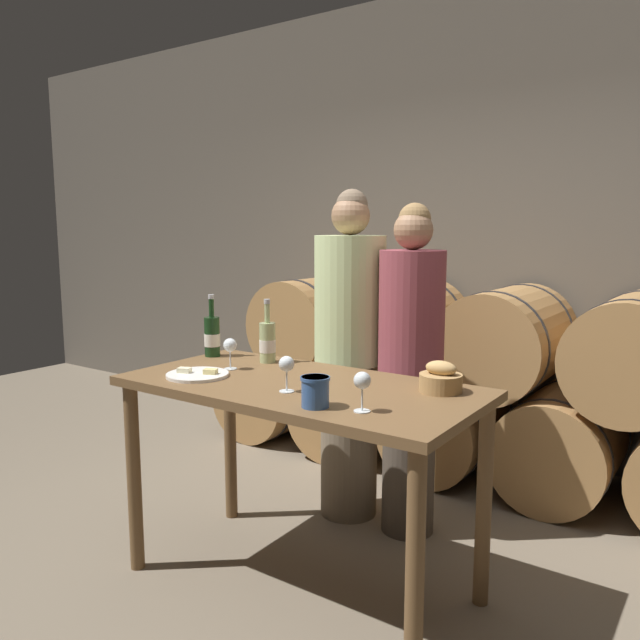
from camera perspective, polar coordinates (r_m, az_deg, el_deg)
The scene contains 14 objects.
ground_plane at distance 3.00m, azimuth -1.79°, elevation -22.98°, with size 10.00×10.00×0.00m, color #726654.
stone_wall_back at distance 4.51m, azimuth 15.03°, elevation 8.58°, with size 10.00×0.12×3.20m.
barrel_stack at distance 4.12m, azimuth 11.90°, elevation -5.71°, with size 3.46×0.85×1.22m.
tasting_table at distance 2.68m, azimuth -1.87°, elevation -8.42°, with size 1.53×0.76×0.92m.
person_left at distance 3.35m, azimuth 2.73°, elevation -3.16°, with size 0.38×0.38×1.76m.
person_right at distance 3.18m, azimuth 8.27°, elevation -4.40°, with size 0.33×0.33×1.69m.
wine_bottle_red at distance 3.21m, azimuth -9.84°, elevation -1.45°, with size 0.08×0.08×0.32m.
wine_bottle_white at distance 3.03m, azimuth -4.82°, elevation -2.00°, with size 0.08×0.08×0.31m.
blue_crock at distance 2.28m, azimuth -0.44°, elevation -6.45°, with size 0.11×0.11×0.11m.
bread_basket at distance 2.54m, azimuth 10.98°, elevation -5.37°, with size 0.17×0.17×0.13m.
cheese_plate at distance 2.81m, azimuth -11.14°, elevation -4.90°, with size 0.27×0.27×0.04m.
wine_glass_far_left at distance 2.90m, azimuth -8.23°, elevation -2.41°, with size 0.06×0.06×0.15m.
wine_glass_left at distance 2.48m, azimuth -3.08°, elevation -4.18°, with size 0.06×0.06×0.15m.
wine_glass_center at distance 2.22m, azimuth 3.89°, elevation -5.70°, with size 0.06×0.06×0.15m.
Camera 1 is at (1.53, -2.06, 1.56)m, focal length 35.00 mm.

